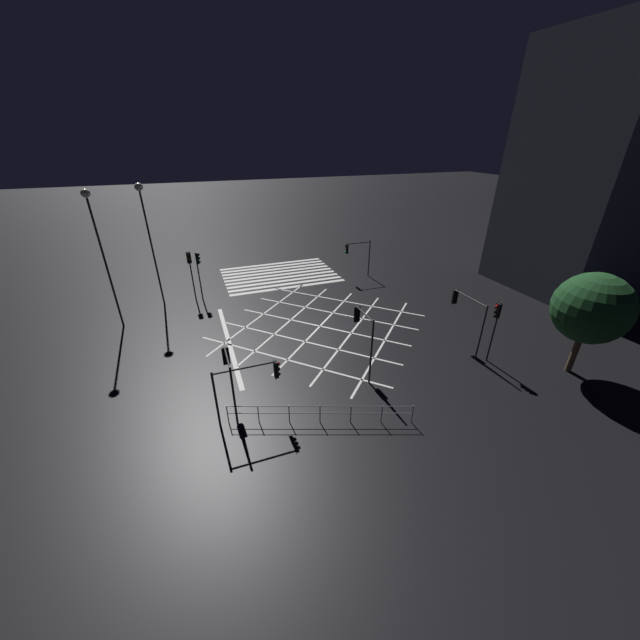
% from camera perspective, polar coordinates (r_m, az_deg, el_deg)
% --- Properties ---
extents(ground_plane, '(200.00, 200.00, 0.00)m').
position_cam_1_polar(ground_plane, '(26.53, -0.00, -0.99)').
color(ground_plane, black).
extents(road_markings, '(16.72, 23.96, 0.01)m').
position_cam_1_polar(road_markings, '(33.47, -5.37, 5.15)').
color(road_markings, silver).
rests_on(road_markings, ground_plane).
extents(traffic_light_se_main, '(0.39, 0.36, 4.18)m').
position_cam_1_polar(traffic_light_se_main, '(31.44, -18.84, 8.10)').
color(traffic_light_se_main, '#2D2D30').
rests_on(traffic_light_se_main, ground_plane).
extents(traffic_light_sw_main, '(2.72, 0.36, 3.65)m').
position_cam_1_polar(traffic_light_sw_main, '(35.10, 5.82, 10.86)').
color(traffic_light_sw_main, '#2D2D30').
rests_on(traffic_light_sw_main, ground_plane).
extents(traffic_light_ne_cross, '(0.36, 2.21, 3.38)m').
position_cam_1_polar(traffic_light_ne_cross, '(18.16, -14.42, -7.60)').
color(traffic_light_ne_cross, '#2D2D30').
rests_on(traffic_light_ne_cross, ground_plane).
extents(traffic_light_se_cross, '(0.36, 0.39, 4.27)m').
position_cam_1_polar(traffic_light_se_cross, '(31.52, -20.03, 8.07)').
color(traffic_light_se_cross, '#2D2D30').
rests_on(traffic_light_se_cross, ground_plane).
extents(traffic_light_median_north, '(0.36, 2.26, 4.08)m').
position_cam_1_polar(traffic_light_median_north, '(20.19, 6.88, -1.32)').
color(traffic_light_median_north, '#2D2D30').
rests_on(traffic_light_median_north, ground_plane).
extents(traffic_light_nw_main, '(0.39, 0.36, 4.02)m').
position_cam_1_polar(traffic_light_nw_main, '(23.59, 26.26, -0.03)').
color(traffic_light_nw_main, '#2D2D30').
rests_on(traffic_light_nw_main, ground_plane).
extents(traffic_light_ne_main, '(3.21, 0.36, 3.23)m').
position_cam_1_polar(traffic_light_ne_main, '(17.39, -10.74, -9.17)').
color(traffic_light_ne_main, '#2D2D30').
rests_on(traffic_light_ne_main, ground_plane).
extents(traffic_light_nw_cross, '(0.36, 3.04, 3.79)m').
position_cam_1_polar(traffic_light_nw_cross, '(24.49, 22.32, 1.63)').
color(traffic_light_nw_cross, '#2D2D30').
rests_on(traffic_light_nw_cross, ground_plane).
extents(street_lamp_east, '(0.56, 0.56, 9.71)m').
position_cam_1_polar(street_lamp_east, '(28.16, -32.13, 11.79)').
color(street_lamp_east, '#2D2D30').
rests_on(street_lamp_east, ground_plane).
extents(street_lamp_west, '(0.58, 0.58, 9.62)m').
position_cam_1_polar(street_lamp_west, '(30.74, -26.12, 14.33)').
color(street_lamp_west, '#2D2D30').
rests_on(street_lamp_west, ground_plane).
extents(street_tree_near, '(3.99, 3.99, 6.16)m').
position_cam_1_polar(street_tree_near, '(24.69, 37.37, 1.47)').
color(street_tree_near, brown).
rests_on(street_tree_near, ground_plane).
extents(pedestrian_railing, '(8.53, 3.20, 1.05)m').
position_cam_1_polar(pedestrian_railing, '(17.90, -0.00, -14.47)').
color(pedestrian_railing, gray).
rests_on(pedestrian_railing, ground_plane).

